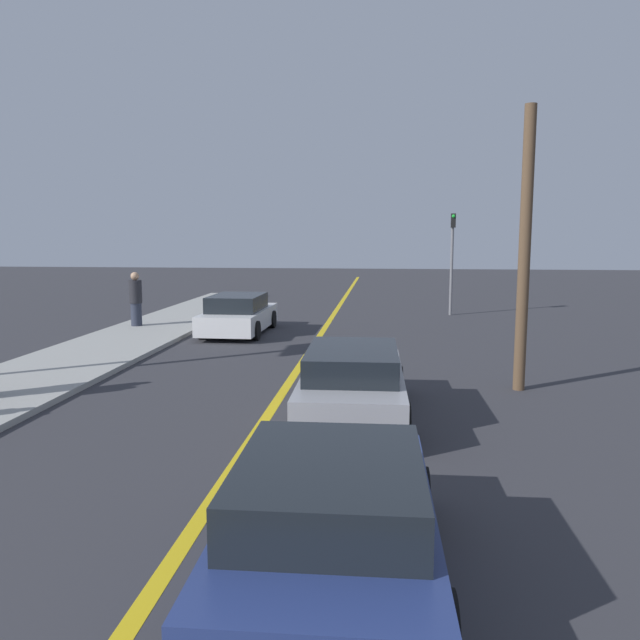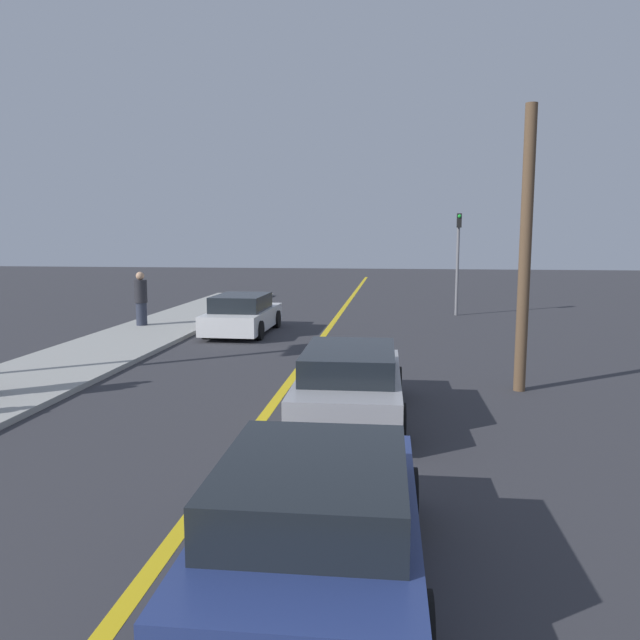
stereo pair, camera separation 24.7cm
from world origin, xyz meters
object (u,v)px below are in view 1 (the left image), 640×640
pedestrian_by_sign (136,299)px  car_ahead_center (353,383)px  traffic_light (452,253)px  car_far_distant (238,315)px  utility_pole (525,251)px  car_near_right_lane (331,521)px

pedestrian_by_sign → car_ahead_center: bearing=-50.5°
pedestrian_by_sign → traffic_light: bearing=24.1°
traffic_light → car_far_distant: bearing=-143.5°
car_ahead_center → utility_pole: size_ratio=0.76×
car_ahead_center → pedestrian_by_sign: size_ratio=2.38×
car_far_distant → utility_pole: utility_pole is taller
pedestrian_by_sign → traffic_light: (11.11, 4.97, 1.45)m
pedestrian_by_sign → traffic_light: size_ratio=0.45×
pedestrian_by_sign → traffic_light: 12.26m
traffic_light → utility_pole: utility_pole is taller
traffic_light → utility_pole: 12.25m
car_near_right_lane → car_ahead_center: bearing=90.1°
pedestrian_by_sign → car_near_right_lane: bearing=-61.9°
car_near_right_lane → car_ahead_center: car_ahead_center is taller
car_ahead_center → utility_pole: 4.69m
traffic_light → pedestrian_by_sign: bearing=-155.9°
car_far_distant → utility_pole: bearing=-41.0°
car_ahead_center → traffic_light: bearing=76.6°
car_ahead_center → pedestrian_by_sign: 12.48m
car_ahead_center → car_far_distant: 10.05m
car_far_distant → car_ahead_center: bearing=-64.4°
car_near_right_lane → car_ahead_center: size_ratio=0.90×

